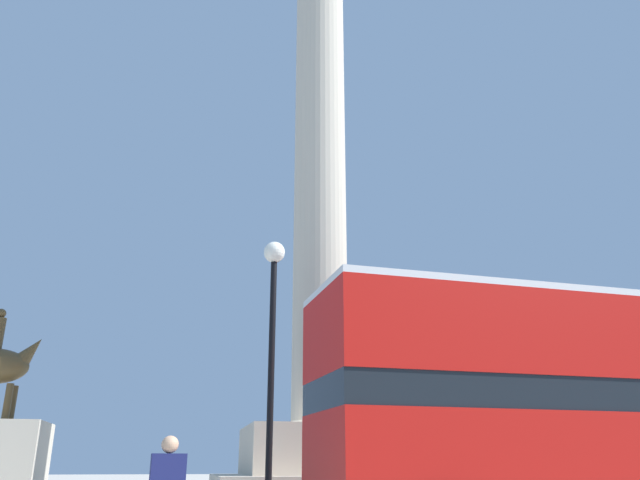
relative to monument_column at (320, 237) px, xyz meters
name	(u,v)px	position (x,y,z in m)	size (l,w,h in m)	color
monument_column	(320,237)	(0.00, 0.00, 0.00)	(5.41, 5.41, 25.50)	#BCB29E
bus_b	(583,408)	(3.67, -6.19, -5.32)	(10.20, 3.36, 4.37)	#B7140F
street_lamp	(272,346)	(-1.78, -3.40, -3.89)	(0.49, 0.49, 6.24)	black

